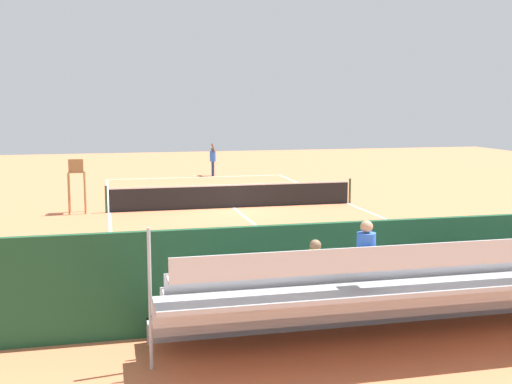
{
  "coord_description": "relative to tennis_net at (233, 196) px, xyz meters",
  "views": [
    {
      "loc": [
        5.16,
        25.63,
        4.34
      ],
      "look_at": [
        0.0,
        4.0,
        1.2
      ],
      "focal_mm": 45.11,
      "sensor_mm": 36.0,
      "label": 1
    }
  ],
  "objects": [
    {
      "name": "courtside_bench",
      "position": [
        -1.77,
        13.27,
        0.06
      ],
      "size": [
        1.8,
        0.4,
        0.93
      ],
      "color": "#9E754C",
      "rests_on": "ground"
    },
    {
      "name": "tennis_player",
      "position": [
        -1.09,
        -11.49,
        0.51
      ],
      "size": [
        0.37,
        0.53,
        1.93
      ],
      "color": "navy",
      "rests_on": "ground"
    },
    {
      "name": "court_line_markings",
      "position": [
        0.0,
        -0.04,
        -0.5
      ],
      "size": [
        10.1,
        22.2,
        0.01
      ],
      "color": "white",
      "rests_on": "ground"
    },
    {
      "name": "tennis_net",
      "position": [
        0.0,
        0.0,
        0.0
      ],
      "size": [
        10.3,
        0.1,
        1.07
      ],
      "color": "black",
      "rests_on": "ground"
    },
    {
      "name": "tennis_ball_near",
      "position": [
        0.99,
        -10.45,
        -0.47
      ],
      "size": [
        0.07,
        0.07,
        0.07
      ],
      "primitive_type": "sphere",
      "color": "#CCDB33",
      "rests_on": "ground"
    },
    {
      "name": "backdrop_wall",
      "position": [
        0.0,
        14.0,
        0.5
      ],
      "size": [
        18.0,
        0.16,
        2.0
      ],
      "primitive_type": "cube",
      "color": "#1E4C2D",
      "rests_on": "ground"
    },
    {
      "name": "umpire_chair",
      "position": [
        6.2,
        -0.12,
        0.81
      ],
      "size": [
        0.67,
        0.67,
        2.14
      ],
      "color": "olive",
      "rests_on": "ground"
    },
    {
      "name": "tennis_racket",
      "position": [
        -0.07,
        -11.76,
        -0.49
      ],
      "size": [
        0.59,
        0.36,
        0.03
      ],
      "color": "black",
      "rests_on": "ground"
    },
    {
      "name": "ground_plane",
      "position": [
        0.0,
        0.0,
        -0.5
      ],
      "size": [
        60.0,
        60.0,
        0.0
      ],
      "primitive_type": "plane",
      "color": "#CC7047"
    },
    {
      "name": "equipment_bag",
      "position": [
        -0.08,
        13.4,
        -0.32
      ],
      "size": [
        0.9,
        0.36,
        0.36
      ],
      "primitive_type": "cube",
      "color": "#B22D2D",
      "rests_on": "ground"
    },
    {
      "name": "bleacher_stand",
      "position": [
        -0.1,
        15.35,
        0.42
      ],
      "size": [
        9.06,
        2.4,
        2.48
      ],
      "color": "#B2B2B7",
      "rests_on": "ground"
    }
  ]
}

